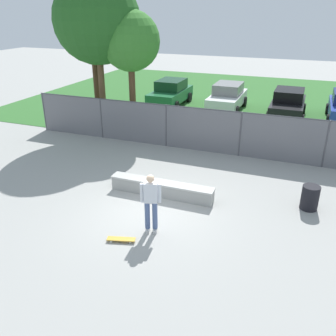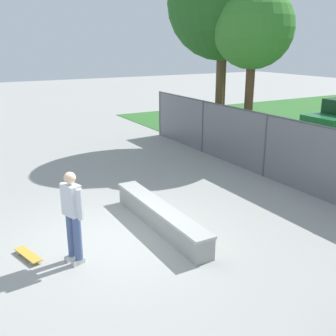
# 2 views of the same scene
# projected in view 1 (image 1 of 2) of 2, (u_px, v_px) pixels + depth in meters

# --- Properties ---
(ground_plane) EXTENTS (80.00, 80.00, 0.00)m
(ground_plane) POSITION_uv_depth(u_px,v_px,m) (150.00, 214.00, 11.43)
(ground_plane) COLOR #9E9E99
(grass_strip) EXTENTS (29.18, 20.00, 0.02)m
(grass_strip) POSITION_uv_depth(u_px,v_px,m) (242.00, 100.00, 25.23)
(grass_strip) COLOR #336B2D
(grass_strip) RESTS_ON ground
(concrete_ledge) EXTENTS (3.71, 0.48, 0.52)m
(concrete_ledge) POSITION_uv_depth(u_px,v_px,m) (161.00, 188.00, 12.46)
(concrete_ledge) COLOR #999993
(concrete_ledge) RESTS_ON ground
(skateboarder) EXTENTS (0.58, 0.37, 1.82)m
(skateboarder) POSITION_uv_depth(u_px,v_px,m) (151.00, 201.00, 10.16)
(skateboarder) COLOR beige
(skateboarder) RESTS_ON ground
(skateboard) EXTENTS (0.82, 0.41, 0.09)m
(skateboard) POSITION_uv_depth(u_px,v_px,m) (121.00, 239.00, 10.07)
(skateboard) COLOR gold
(skateboard) RESTS_ON ground
(chainlink_fence) EXTENTS (17.25, 0.07, 2.00)m
(chainlink_fence) POSITION_uv_depth(u_px,v_px,m) (202.00, 128.00, 16.01)
(chainlink_fence) COLOR #4C4C51
(chainlink_fence) RESTS_ON ground
(tree_near_right) EXTENTS (4.17, 4.17, 7.55)m
(tree_near_right) POSITION_uv_depth(u_px,v_px,m) (97.00, 20.00, 17.01)
(tree_near_right) COLOR brown
(tree_near_right) RESTS_ON ground
(tree_mid) EXTENTS (2.83, 2.83, 5.98)m
(tree_mid) POSITION_uv_depth(u_px,v_px,m) (130.00, 42.00, 16.92)
(tree_mid) COLOR #513823
(tree_mid) RESTS_ON ground
(car_green) EXTENTS (2.05, 4.22, 1.66)m
(car_green) POSITION_uv_depth(u_px,v_px,m) (171.00, 92.00, 23.78)
(car_green) COLOR #1E6638
(car_green) RESTS_ON ground
(car_white) EXTENTS (2.05, 4.22, 1.66)m
(car_white) POSITION_uv_depth(u_px,v_px,m) (227.00, 97.00, 22.66)
(car_white) COLOR silver
(car_white) RESTS_ON ground
(car_black) EXTENTS (2.05, 4.22, 1.66)m
(car_black) POSITION_uv_depth(u_px,v_px,m) (288.00, 104.00, 21.03)
(car_black) COLOR black
(car_black) RESTS_ON ground
(trash_bin) EXTENTS (0.56, 0.56, 0.81)m
(trash_bin) POSITION_uv_depth(u_px,v_px,m) (310.00, 198.00, 11.58)
(trash_bin) COLOR black
(trash_bin) RESTS_ON ground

